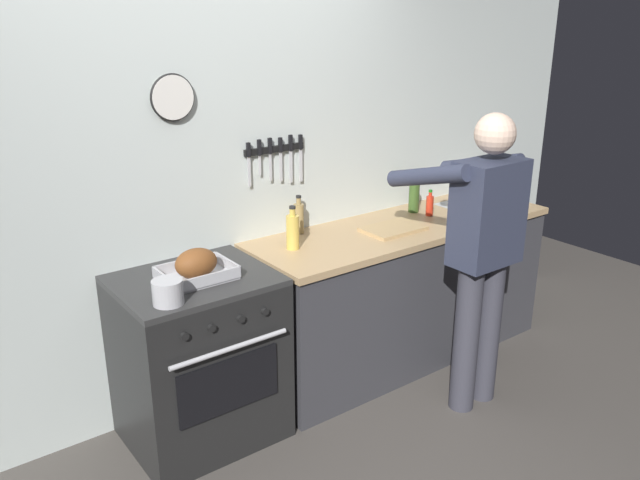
{
  "coord_description": "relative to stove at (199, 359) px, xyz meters",
  "views": [
    {
      "loc": [
        -1.48,
        -1.73,
        2.13
      ],
      "look_at": [
        0.45,
        0.85,
        0.99
      ],
      "focal_mm": 36.34,
      "sensor_mm": 36.0,
      "label": 1
    }
  ],
  "objects": [
    {
      "name": "stove",
      "position": [
        0.0,
        0.0,
        0.0
      ],
      "size": [
        0.76,
        0.67,
        0.9
      ],
      "color": "black",
      "rests_on": "ground"
    },
    {
      "name": "cutting_board",
      "position": [
        1.28,
        -0.05,
        0.46
      ],
      "size": [
        0.36,
        0.24,
        0.02
      ],
      "primitive_type": "cube",
      "color": "tan",
      "rests_on": "counter_block"
    },
    {
      "name": "roasting_pan",
      "position": [
        0.01,
        -0.03,
        0.52
      ],
      "size": [
        0.35,
        0.26,
        0.16
      ],
      "color": "#B7B7BC",
      "rests_on": "stove"
    },
    {
      "name": "saucepan",
      "position": [
        -0.22,
        -0.2,
        0.51
      ],
      "size": [
        0.14,
        0.14,
        0.11
      ],
      "color": "#B7B7BC",
      "rests_on": "stove"
    },
    {
      "name": "bottle_cooking_oil",
      "position": [
        0.63,
        0.05,
        0.55
      ],
      "size": [
        0.07,
        0.07,
        0.24
      ],
      "color": "gold",
      "rests_on": "counter_block"
    },
    {
      "name": "bottle_vinegar",
      "position": [
        0.8,
        0.24,
        0.55
      ],
      "size": [
        0.06,
        0.06,
        0.23
      ],
      "color": "#997F4C",
      "rests_on": "counter_block"
    },
    {
      "name": "bottle_olive_oil",
      "position": [
        1.65,
        0.15,
        0.57
      ],
      "size": [
        0.07,
        0.07,
        0.28
      ],
      "color": "#385623",
      "rests_on": "counter_block"
    },
    {
      "name": "person_cook",
      "position": [
        1.38,
        -0.63,
        0.5
      ],
      "size": [
        0.51,
        0.63,
        1.66
      ],
      "rotation": [
        0.0,
        0.0,
        1.69
      ],
      "color": "#383842",
      "rests_on": "ground"
    },
    {
      "name": "wall_back",
      "position": [
        0.22,
        0.36,
        0.85
      ],
      "size": [
        6.0,
        0.13,
        2.6
      ],
      "color": "silver",
      "rests_on": "ground"
    },
    {
      "name": "bottle_hot_sauce",
      "position": [
        1.67,
        0.03,
        0.52
      ],
      "size": [
        0.05,
        0.05,
        0.17
      ],
      "color": "red",
      "rests_on": "counter_block"
    },
    {
      "name": "counter_block",
      "position": [
        1.43,
        0.0,
        0.01
      ],
      "size": [
        2.03,
        0.65,
        0.9
      ],
      "color": "#38383D",
      "rests_on": "ground"
    }
  ]
}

